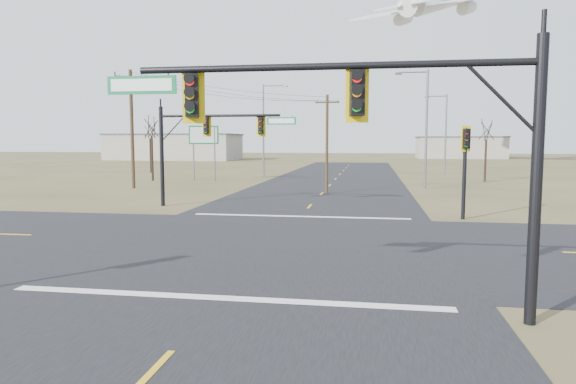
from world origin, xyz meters
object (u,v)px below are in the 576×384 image
object	(u,v)px
mast_arm_far	(209,134)
highway_sign	(204,142)
utility_pole_near	(327,142)
pedestal_signal_ne	(465,153)
streetlight_c	(265,125)
mast_arm_near	(361,116)
bare_tree_c	(487,129)
bare_tree_a	(151,126)
streetlight_b	(444,130)
utility_pole_far	(132,128)
bare_tree_b	(150,131)
streetlight_a	(424,122)

from	to	relation	value
mast_arm_far	highway_sign	world-z (taller)	mast_arm_far
mast_arm_far	utility_pole_near	xyz separation A→B (m)	(6.60, 9.49, -0.50)
pedestal_signal_ne	streetlight_c	size ratio (longest dim) A/B	0.46
mast_arm_near	bare_tree_c	world-z (taller)	bare_tree_c
streetlight_c	bare_tree_a	bearing A→B (deg)	-117.88
streetlight_b	streetlight_c	bearing A→B (deg)	-166.93
streetlight_b	bare_tree_c	xyz separation A→B (m)	(2.76, -10.83, -0.17)
streetlight_b	bare_tree_a	world-z (taller)	streetlight_b
utility_pole_far	bare_tree_c	distance (m)	34.81
highway_sign	bare_tree_c	xyz separation A→B (m)	(28.91, 3.58, 1.27)
pedestal_signal_ne	bare_tree_c	bearing A→B (deg)	51.71
bare_tree_b	mast_arm_far	bearing A→B (deg)	-60.33
bare_tree_a	mast_arm_near	bearing A→B (deg)	-59.93
streetlight_c	bare_tree_b	xyz separation A→B (m)	(-16.42, 3.91, -0.57)
mast_arm_far	streetlight_a	bearing A→B (deg)	39.34
bare_tree_a	bare_tree_b	distance (m)	14.57
pedestal_signal_ne	utility_pole_far	size ratio (longest dim) A/B	0.48
bare_tree_b	streetlight_c	bearing A→B (deg)	-13.40
utility_pole_far	mast_arm_far	bearing A→B (deg)	-46.45
streetlight_b	pedestal_signal_ne	bearing A→B (deg)	-97.59
utility_pole_far	highway_sign	bearing A→B (deg)	69.72
mast_arm_far	utility_pole_far	bearing A→B (deg)	126.87
streetlight_b	highway_sign	bearing A→B (deg)	-152.81
mast_arm_far	bare_tree_a	world-z (taller)	bare_tree_a
mast_arm_far	utility_pole_near	distance (m)	11.57
mast_arm_far	bare_tree_c	bearing A→B (deg)	41.35
bare_tree_c	utility_pole_far	bearing A→B (deg)	-158.29
mast_arm_far	bare_tree_c	distance (m)	32.42
mast_arm_near	highway_sign	world-z (taller)	mast_arm_near
mast_arm_far	streetlight_b	distance (m)	39.73
streetlight_c	bare_tree_c	bearing A→B (deg)	7.86
mast_arm_far	pedestal_signal_ne	distance (m)	15.32
streetlight_a	bare_tree_c	bearing A→B (deg)	36.78
mast_arm_far	streetlight_b	size ratio (longest dim) A/B	0.89
streetlight_a	utility_pole_far	bearing A→B (deg)	173.79
utility_pole_near	utility_pole_far	size ratio (longest dim) A/B	0.76
streetlight_a	bare_tree_b	distance (m)	38.06
mast_arm_near	bare_tree_c	bearing A→B (deg)	60.08
utility_pole_near	streetlight_b	size ratio (longest dim) A/B	0.79
streetlight_c	bare_tree_a	size ratio (longest dim) A/B	1.50
bare_tree_c	streetlight_b	bearing A→B (deg)	104.29
utility_pole_far	bare_tree_a	size ratio (longest dim) A/B	1.42
bare_tree_c	bare_tree_a	bearing A→B (deg)	-173.21
mast_arm_far	streetlight_c	distance (m)	29.43
utility_pole_far	bare_tree_c	bearing A→B (deg)	21.71
mast_arm_far	utility_pole_far	size ratio (longest dim) A/B	0.85
bare_tree_a	bare_tree_c	xyz separation A→B (m)	(34.45, 4.10, -0.38)
highway_sign	streetlight_c	xyz separation A→B (m)	(4.74, 8.78, 2.02)
highway_sign	bare_tree_a	size ratio (longest dim) A/B	0.79
utility_pole_near	highway_sign	bearing A→B (deg)	141.46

